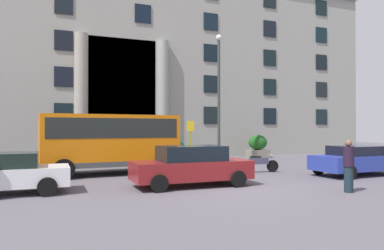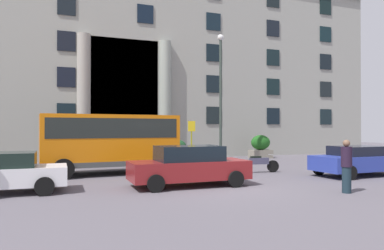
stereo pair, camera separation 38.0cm
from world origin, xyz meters
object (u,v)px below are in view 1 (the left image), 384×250
hedge_planter_far_west (258,147)px  scooter_by_planter (212,166)px  lamppost_plaza_centre (219,89)px  motorcycle_far_end (258,163)px  white_taxi_kerbside (357,160)px  hedge_planter_east (69,152)px  bus_stop_sign (190,138)px  parked_hatchback_near (191,166)px  motorcycle_near_kerb (14,175)px  pedestrian_man_red_shirt (349,166)px  orange_minibus (110,139)px  hedge_planter_far_east (173,151)px

hedge_planter_far_west → scooter_by_planter: hedge_planter_far_west is taller
scooter_by_planter → lamppost_plaza_centre: bearing=45.3°
motorcycle_far_end → lamppost_plaza_centre: bearing=91.6°
white_taxi_kerbside → hedge_planter_east: bearing=138.7°
bus_stop_sign → parked_hatchback_near: size_ratio=0.58×
bus_stop_sign → motorcycle_near_kerb: bearing=-153.4°
hedge_planter_far_west → pedestrian_man_red_shirt: (-4.77, -13.43, 0.10)m
orange_minibus → pedestrian_man_red_shirt: orange_minibus is taller
hedge_planter_far_east → bus_stop_sign: bearing=-88.3°
pedestrian_man_red_shirt → parked_hatchback_near: bearing=-97.9°
parked_hatchback_near → scooter_by_planter: size_ratio=2.25×
orange_minibus → motorcycle_far_end: bearing=-20.6°
hedge_planter_far_west → scooter_by_planter: bearing=-133.3°
lamppost_plaza_centre → parked_hatchback_near: bearing=-122.0°
hedge_planter_far_west → lamppost_plaza_centre: (-4.13, -1.93, 3.96)m
scooter_by_planter → motorcycle_near_kerb: size_ratio=1.01×
hedge_planter_east → pedestrian_man_red_shirt: bearing=-57.9°
hedge_planter_far_east → pedestrian_man_red_shirt: (2.01, -12.87, 0.20)m
orange_minibus → hedge_planter_east: bearing=103.2°
pedestrian_man_red_shirt → motorcycle_far_end: bearing=-153.2°
white_taxi_kerbside → scooter_by_planter: size_ratio=2.21×
hedge_planter_east → motorcycle_near_kerb: size_ratio=0.88×
hedge_planter_east → pedestrian_man_red_shirt: (8.45, -13.46, 0.15)m
motorcycle_near_kerb → pedestrian_man_red_shirt: pedestrian_man_red_shirt is taller
pedestrian_man_red_shirt → motorcycle_near_kerb: bearing=-89.6°
hedge_planter_far_west → parked_hatchback_near: 13.79m
scooter_by_planter → motorcycle_near_kerb: 8.29m
orange_minibus → hedge_planter_east: size_ratio=3.70×
bus_stop_sign → scooter_by_planter: 4.49m
lamppost_plaza_centre → orange_minibus: bearing=-155.4°
white_taxi_kerbside → motorcycle_near_kerb: white_taxi_kerbside is taller
scooter_by_planter → white_taxi_kerbside: bearing=-36.8°
motorcycle_far_end → orange_minibus: bearing=170.0°
bus_stop_sign → white_taxi_kerbside: (5.79, -6.69, -0.90)m
motorcycle_far_end → bus_stop_sign: bearing=123.6°
scooter_by_planter → pedestrian_man_red_shirt: size_ratio=1.11×
hedge_planter_far_west → white_taxi_kerbside: 10.16m
pedestrian_man_red_shirt → bus_stop_sign: bearing=-141.4°
bus_stop_sign → motorcycle_far_end: bearing=-63.6°
hedge_planter_far_east → scooter_by_planter: size_ratio=0.79×
hedge_planter_far_west → hedge_planter_east: hedge_planter_far_west is taller
hedge_planter_far_west → hedge_planter_far_east: (-6.78, -0.55, -0.10)m
parked_hatchback_near → scooter_by_planter: 3.20m
orange_minibus → hedge_planter_far_west: (11.61, 5.36, -0.86)m
bus_stop_sign → hedge_planter_east: (-6.52, 3.46, -0.85)m
white_taxi_kerbside → motorcycle_far_end: white_taxi_kerbside is taller
hedge_planter_east → parked_hatchback_near: bearing=-69.0°
bus_stop_sign → motorcycle_far_end: bus_stop_sign is taller
hedge_planter_far_west → hedge_planter_far_east: bearing=-175.3°
hedge_planter_far_east → motorcycle_far_end: bearing=-73.1°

